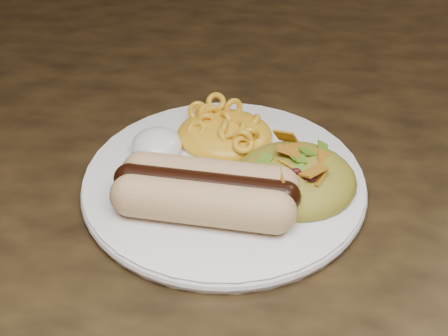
# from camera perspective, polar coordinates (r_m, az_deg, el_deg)

# --- Properties ---
(table) EXTENTS (1.60, 0.90, 0.75)m
(table) POSITION_cam_1_polar(r_m,az_deg,el_deg) (0.64, 7.04, -7.56)
(table) COLOR #392913
(table) RESTS_ON floor
(plate) EXTENTS (0.26, 0.26, 0.01)m
(plate) POSITION_cam_1_polar(r_m,az_deg,el_deg) (0.56, -0.00, -1.33)
(plate) COLOR white
(plate) RESTS_ON table
(hotdog) EXTENTS (0.13, 0.07, 0.04)m
(hotdog) POSITION_cam_1_polar(r_m,az_deg,el_deg) (0.52, -1.68, -2.06)
(hotdog) COLOR tan
(hotdog) RESTS_ON plate
(mac_and_cheese) EXTENTS (0.10, 0.09, 0.04)m
(mac_and_cheese) POSITION_cam_1_polar(r_m,az_deg,el_deg) (0.60, 0.07, 4.14)
(mac_and_cheese) COLOR orange
(mac_and_cheese) RESTS_ON plate
(sour_cream) EXTENTS (0.06, 0.06, 0.03)m
(sour_cream) POSITION_cam_1_polar(r_m,az_deg,el_deg) (0.58, -6.20, 2.58)
(sour_cream) COLOR white
(sour_cream) RESTS_ON plate
(taco_salad) EXTENTS (0.11, 0.10, 0.05)m
(taco_salad) POSITION_cam_1_polar(r_m,az_deg,el_deg) (0.54, 6.62, -0.10)
(taco_salad) COLOR #C35D1C
(taco_salad) RESTS_ON plate
(fork) EXTENTS (0.08, 0.15, 0.00)m
(fork) POSITION_cam_1_polar(r_m,az_deg,el_deg) (0.57, -10.35, -2.50)
(fork) COLOR white
(fork) RESTS_ON table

